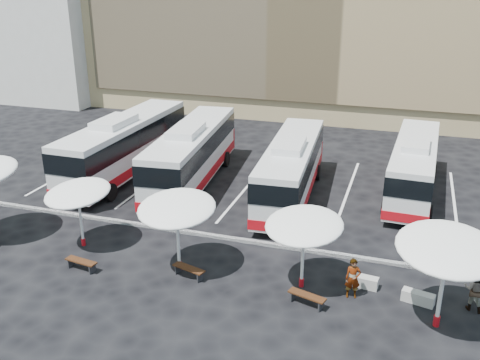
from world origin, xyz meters
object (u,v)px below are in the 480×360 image
(bus_1, at_px, (192,153))
(wood_bench_1, at_px, (81,263))
(sunshade_2, at_px, (177,208))
(passenger_1, at_px, (476,290))
(bus_0, at_px, (125,144))
(wood_bench_3, at_px, (307,297))
(bus_2, at_px, (291,167))
(conc_bench_0, at_px, (362,281))
(conc_bench_1, at_px, (418,298))
(sunshade_4, at_px, (448,249))
(wood_bench_2, at_px, (189,270))
(passenger_0, at_px, (353,278))
(bus_3, at_px, (414,165))
(sunshade_1, at_px, (78,193))
(sunshade_3, at_px, (304,226))

(bus_1, height_order, wood_bench_1, bus_1)
(sunshade_2, bearing_deg, bus_1, 109.53)
(sunshade_2, relative_size, passenger_1, 1.97)
(bus_0, distance_m, wood_bench_3, 17.93)
(sunshade_2, bearing_deg, bus_2, 73.66)
(conc_bench_0, xyz_separation_m, conc_bench_1, (2.23, -0.53, -0.01))
(sunshade_4, relative_size, wood_bench_2, 2.62)
(wood_bench_3, height_order, conc_bench_1, same)
(bus_0, xyz_separation_m, bus_2, (11.00, -0.54, -0.17))
(passenger_0, xyz_separation_m, passenger_1, (4.58, 0.57, 0.04))
(wood_bench_3, bearing_deg, conc_bench_0, 46.68)
(wood_bench_3, bearing_deg, wood_bench_1, -177.60)
(bus_0, distance_m, sunshade_4, 21.81)
(sunshade_2, bearing_deg, wood_bench_1, -162.08)
(bus_3, height_order, sunshade_4, sunshade_4)
(bus_2, bearing_deg, sunshade_1, -136.59)
(bus_2, distance_m, sunshade_4, 13.03)
(bus_2, distance_m, passenger_1, 12.77)
(sunshade_3, bearing_deg, sunshade_4, -11.61)
(sunshade_1, height_order, conc_bench_0, sunshade_1)
(bus_2, relative_size, wood_bench_1, 7.52)
(bus_0, bearing_deg, sunshade_4, -29.01)
(bus_0, bearing_deg, passenger_1, -23.84)
(bus_1, bearing_deg, wood_bench_2, -74.01)
(bus_0, bearing_deg, sunshade_1, -72.27)
(sunshade_4, bearing_deg, wood_bench_3, -177.94)
(sunshade_1, bearing_deg, bus_1, 79.03)
(sunshade_1, bearing_deg, sunshade_4, -5.00)
(wood_bench_2, bearing_deg, sunshade_2, 146.66)
(sunshade_1, bearing_deg, bus_0, 107.02)
(bus_3, distance_m, wood_bench_2, 15.62)
(bus_3, bearing_deg, passenger_0, -96.87)
(passenger_0, bearing_deg, wood_bench_2, 171.69)
(bus_3, bearing_deg, bus_1, -166.96)
(conc_bench_1, bearing_deg, passenger_0, -171.59)
(conc_bench_0, bearing_deg, bus_3, 81.58)
(sunshade_1, distance_m, passenger_0, 12.96)
(bus_1, xyz_separation_m, wood_bench_3, (9.40, -10.86, -1.62))
(sunshade_2, xyz_separation_m, sunshade_4, (10.71, -0.73, 0.25))
(sunshade_1, distance_m, sunshade_4, 16.11)
(bus_2, height_order, wood_bench_1, bus_2)
(bus_2, bearing_deg, bus_3, 19.15)
(sunshade_1, relative_size, conc_bench_1, 3.18)
(bus_1, relative_size, sunshade_1, 3.11)
(sunshade_3, xyz_separation_m, wood_bench_2, (-4.76, -0.78, -2.45))
(bus_3, bearing_deg, conc_bench_1, -84.84)
(conc_bench_0, bearing_deg, sunshade_4, -32.88)
(bus_1, bearing_deg, wood_bench_1, -98.82)
(bus_0, height_order, bus_3, bus_0)
(sunshade_2, bearing_deg, wood_bench_3, -8.80)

